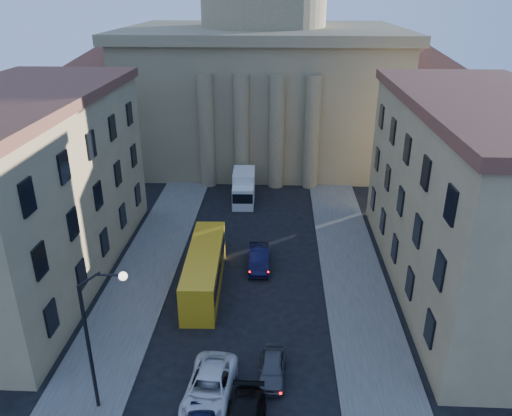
{
  "coord_description": "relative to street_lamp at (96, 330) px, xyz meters",
  "views": [
    {
      "loc": [
        2.28,
        -12.6,
        21.44
      ],
      "look_at": [
        0.93,
        16.04,
        8.83
      ],
      "focal_mm": 35.0,
      "sensor_mm": 36.0,
      "label": 1
    }
  ],
  "objects": [
    {
      "name": "car_left_mid",
      "position": [
        5.59,
        0.98,
        -4.5
      ],
      "size": [
        3.02,
        5.81,
        1.56
      ],
      "primitive_type": "imported",
      "rotation": [
        0.0,
        0.0,
        -0.08
      ],
      "color": "silver",
      "rests_on": "ground"
    },
    {
      "name": "sidewalk_left",
      "position": [
        -1.53,
        10.0,
        -5.21
      ],
      "size": [
        5.0,
        60.0,
        0.15
      ],
      "primitive_type": "cube",
      "color": "#504E49",
      "rests_on": "ground"
    },
    {
      "name": "car_right_far",
      "position": [
        9.11,
        2.89,
        -4.63
      ],
      "size": [
        1.72,
        3.93,
        1.32
      ],
      "primitive_type": "imported",
      "rotation": [
        0.0,
        0.0,
        -0.04
      ],
      "color": "#444549",
      "rests_on": "ground"
    },
    {
      "name": "sidewalk_right",
      "position": [
        15.47,
        10.0,
        -5.21
      ],
      "size": [
        5.0,
        60.0,
        0.15
      ],
      "primitive_type": "cube",
      "color": "#504E49",
      "rests_on": "ground"
    },
    {
      "name": "car_right_distant",
      "position": [
        7.77,
        15.9,
        -4.5
      ],
      "size": [
        1.87,
        4.85,
        1.58
      ],
      "primitive_type": "imported",
      "rotation": [
        0.0,
        0.0,
        0.04
      ],
      "color": "black",
      "rests_on": "ground"
    },
    {
      "name": "street_lamp",
      "position": [
        0.0,
        0.0,
        0.0
      ],
      "size": [
        2.62,
        0.44,
        8.83
      ],
      "color": "black",
      "rests_on": "ground"
    },
    {
      "name": "church",
      "position": [
        6.97,
        47.47,
        6.59
      ],
      "size": [
        68.02,
        28.76,
        36.6
      ],
      "color": "olive",
      "rests_on": "ground"
    },
    {
      "name": "box_truck",
      "position": [
        5.51,
        30.02,
        -3.77
      ],
      "size": [
        2.46,
        5.9,
        3.2
      ],
      "rotation": [
        0.0,
        0.0,
        0.03
      ],
      "color": "silver",
      "rests_on": "ground"
    },
    {
      "name": "building_left",
      "position": [
        -10.03,
        14.0,
        2.14
      ],
      "size": [
        11.6,
        26.6,
        14.7
      ],
      "color": "tan",
      "rests_on": "ground"
    },
    {
      "name": "city_bus",
      "position": [
        3.68,
        12.66,
        -3.65
      ],
      "size": [
        2.85,
        10.89,
        3.05
      ],
      "rotation": [
        0.0,
        0.0,
        0.03
      ],
      "color": "gold",
      "rests_on": "ground"
    },
    {
      "name": "building_right",
      "position": [
        23.97,
        14.0,
        2.14
      ],
      "size": [
        11.6,
        26.6,
        14.7
      ],
      "color": "tan",
      "rests_on": "ground"
    }
  ]
}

